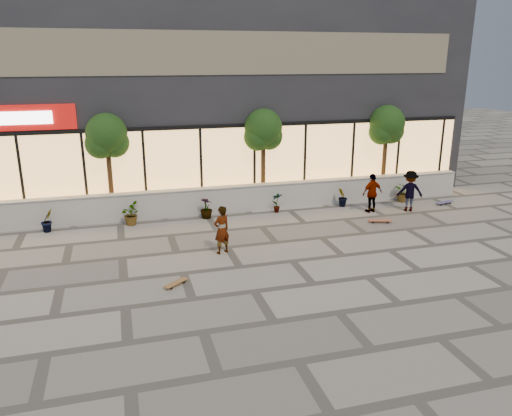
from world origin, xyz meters
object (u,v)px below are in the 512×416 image
object	(u,v)px
tree_midwest	(107,138)
skateboard_right_far	(444,202)
skateboard_right_near	(380,221)
tree_mideast	(263,132)
skater_center	(222,230)
skater_right_far	(410,191)
tree_east	(387,127)
skateboard_center	(176,283)
skater_right_near	(372,193)

from	to	relation	value
tree_midwest	skateboard_right_far	distance (m)	13.71
skateboard_right_near	skateboard_right_far	xyz separation A→B (m)	(3.77, 1.45, 0.00)
tree_mideast	skater_center	distance (m)	6.01
skater_right_far	skateboard_right_near	distance (m)	2.24
tree_east	skateboard_center	size ratio (longest dim) A/B	5.42
tree_east	skater_right_far	xyz separation A→B (m)	(-0.21, -2.46, -2.18)
tree_midwest	skater_center	size ratio (longest dim) A/B	2.58
skateboard_right_near	skater_center	bearing A→B (deg)	-151.07
tree_mideast	skateboard_right_near	size ratio (longest dim) A/B	4.39
skater_right_far	skateboard_right_near	bearing A→B (deg)	48.84
tree_midwest	skateboard_right_far	world-z (taller)	tree_midwest
skater_right_near	skateboard_center	size ratio (longest dim) A/B	2.14
skater_right_far	skateboard_right_far	size ratio (longest dim) A/B	1.81
tree_midwest	skateboard_center	size ratio (longest dim) A/B	5.42
tree_mideast	skater_right_far	xyz separation A→B (m)	(5.29, -2.46, -2.18)
skater_right_near	skateboard_right_near	bearing A→B (deg)	65.31
skater_right_far	skateboard_center	bearing A→B (deg)	42.65
tree_mideast	skateboard_center	bearing A→B (deg)	-123.06
tree_midwest	skateboard_right_far	bearing A→B (deg)	-8.92
skateboard_right_far	skater_right_near	bearing A→B (deg)	168.25
tree_mideast	skateboard_right_far	distance (m)	8.06
skater_center	skateboard_center	xyz separation A→B (m)	(-1.67, -1.95, -0.68)
tree_midwest	skateboard_right_near	world-z (taller)	tree_midwest
skater_right_far	skateboard_right_far	bearing A→B (deg)	-150.21
skateboard_right_near	tree_midwest	bearing A→B (deg)	176.44
tree_east	skater_right_near	size ratio (longest dim) A/B	2.53
skater_center	skater_right_far	bearing A→B (deg)	171.37
tree_midwest	skater_right_far	xyz separation A→B (m)	(11.29, -2.46, -2.18)
skateboard_center	skater_right_far	bearing A→B (deg)	-13.96
skater_right_far	skateboard_right_far	distance (m)	2.11
skater_right_near	skater_right_far	xyz separation A→B (m)	(1.51, -0.23, 0.04)
skateboard_right_near	skater_right_far	bearing A→B (deg)	47.16
tree_east	skater_right_near	xyz separation A→B (m)	(-1.72, -2.23, -2.21)
skater_right_near	tree_mideast	bearing A→B (deg)	-41.39
tree_midwest	skater_right_near	xyz separation A→B (m)	(9.78, -2.23, -2.21)
skater_right_far	skateboard_center	xyz separation A→B (m)	(-9.71, -4.34, -0.73)
tree_midwest	skater_right_near	size ratio (longest dim) A/B	2.53
tree_east	skater_center	distance (m)	9.83
tree_midwest	skater_right_far	distance (m)	11.76
skater_right_near	tree_east	bearing A→B (deg)	-138.49
tree_east	skateboard_center	bearing A→B (deg)	-145.58
skateboard_center	tree_mideast	bearing A→B (deg)	18.91
tree_east	skateboard_right_near	distance (m)	5.00
skater_right_near	skateboard_right_near	distance (m)	1.50
skater_center	skater_right_near	bearing A→B (deg)	176.68
skater_right_far	skateboard_right_near	size ratio (longest dim) A/B	1.81
skater_center	skateboard_right_near	size ratio (longest dim) A/B	1.70
skater_right_near	skateboard_right_far	world-z (taller)	skater_right_near
tree_east	skater_right_far	distance (m)	3.29
skater_center	tree_east	bearing A→B (deg)	-174.74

